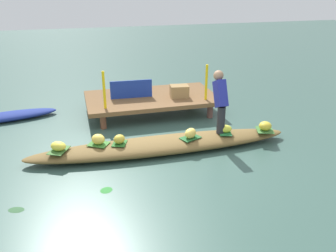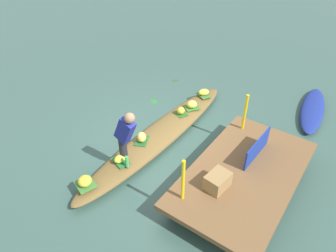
{
  "view_description": "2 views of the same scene",
  "coord_description": "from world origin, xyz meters",
  "px_view_note": "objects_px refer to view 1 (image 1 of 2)",
  "views": [
    {
      "loc": [
        -1.54,
        -6.01,
        3.09
      ],
      "look_at": [
        0.22,
        0.4,
        0.34
      ],
      "focal_mm": 37.75,
      "sensor_mm": 36.0,
      "label": 1
    },
    {
      "loc": [
        4.47,
        3.39,
        4.52
      ],
      "look_at": [
        0.13,
        0.31,
        0.58
      ],
      "focal_mm": 33.15,
      "sensor_mm": 36.0,
      "label": 2
    }
  ],
  "objects_px": {
    "banana_bunch_0": "(225,129)",
    "banana_bunch_4": "(265,126)",
    "moored_boat": "(6,117)",
    "banana_bunch_2": "(58,146)",
    "banana_bunch_3": "(98,139)",
    "banana_bunch_5": "(119,139)",
    "vendor_boat": "(162,145)",
    "market_banner": "(131,89)",
    "banana_bunch_1": "(190,133)",
    "produce_crate": "(179,91)",
    "vendor_person": "(220,98)",
    "water_bottle": "(222,123)"
  },
  "relations": [
    {
      "from": "vendor_boat",
      "to": "banana_bunch_3",
      "type": "height_order",
      "value": "banana_bunch_3"
    },
    {
      "from": "banana_bunch_1",
      "to": "market_banner",
      "type": "distance_m",
      "value": 2.41
    },
    {
      "from": "vendor_boat",
      "to": "banana_bunch_1",
      "type": "relative_size",
      "value": 18.85
    },
    {
      "from": "banana_bunch_5",
      "to": "produce_crate",
      "type": "height_order",
      "value": "produce_crate"
    },
    {
      "from": "vendor_boat",
      "to": "banana_bunch_3",
      "type": "relative_size",
      "value": 20.23
    },
    {
      "from": "market_banner",
      "to": "vendor_person",
      "type": "bearing_deg",
      "value": -53.48
    },
    {
      "from": "banana_bunch_0",
      "to": "banana_bunch_3",
      "type": "relative_size",
      "value": 1.04
    },
    {
      "from": "banana_bunch_0",
      "to": "produce_crate",
      "type": "xyz_separation_m",
      "value": [
        -0.36,
        1.96,
        0.24
      ]
    },
    {
      "from": "moored_boat",
      "to": "banana_bunch_4",
      "type": "height_order",
      "value": "banana_bunch_4"
    },
    {
      "from": "banana_bunch_4",
      "to": "banana_bunch_5",
      "type": "height_order",
      "value": "banana_bunch_4"
    },
    {
      "from": "moored_boat",
      "to": "banana_bunch_4",
      "type": "relative_size",
      "value": 8.69
    },
    {
      "from": "banana_bunch_3",
      "to": "banana_bunch_4",
      "type": "bearing_deg",
      "value": -3.92
    },
    {
      "from": "produce_crate",
      "to": "banana_bunch_4",
      "type": "bearing_deg",
      "value": -59.86
    },
    {
      "from": "banana_bunch_4",
      "to": "water_bottle",
      "type": "xyz_separation_m",
      "value": [
        -0.81,
        0.31,
        0.03
      ]
    },
    {
      "from": "banana_bunch_0",
      "to": "banana_bunch_5",
      "type": "distance_m",
      "value": 2.12
    },
    {
      "from": "vendor_boat",
      "to": "banana_bunch_1",
      "type": "height_order",
      "value": "banana_bunch_1"
    },
    {
      "from": "market_banner",
      "to": "banana_bunch_4",
      "type": "bearing_deg",
      "value": -42.13
    },
    {
      "from": "vendor_boat",
      "to": "moored_boat",
      "type": "xyz_separation_m",
      "value": [
        -3.18,
        2.57,
        -0.04
      ]
    },
    {
      "from": "banana_bunch_3",
      "to": "market_banner",
      "type": "xyz_separation_m",
      "value": [
        1.0,
        2.08,
        0.29
      ]
    },
    {
      "from": "banana_bunch_0",
      "to": "banana_bunch_5",
      "type": "xyz_separation_m",
      "value": [
        -2.12,
        0.04,
        0.01
      ]
    },
    {
      "from": "banana_bunch_3",
      "to": "market_banner",
      "type": "relative_size",
      "value": 0.25
    },
    {
      "from": "moored_boat",
      "to": "vendor_person",
      "type": "distance_m",
      "value": 5.1
    },
    {
      "from": "moored_boat",
      "to": "banana_bunch_0",
      "type": "distance_m",
      "value": 5.18
    },
    {
      "from": "banana_bunch_1",
      "to": "banana_bunch_3",
      "type": "xyz_separation_m",
      "value": [
        -1.75,
        0.19,
        -0.0
      ]
    },
    {
      "from": "market_banner",
      "to": "produce_crate",
      "type": "height_order",
      "value": "market_banner"
    },
    {
      "from": "banana_bunch_0",
      "to": "banana_bunch_4",
      "type": "height_order",
      "value": "banana_bunch_4"
    },
    {
      "from": "banana_bunch_1",
      "to": "banana_bunch_5",
      "type": "xyz_separation_m",
      "value": [
        -1.36,
        0.11,
        -0.01
      ]
    },
    {
      "from": "moored_boat",
      "to": "banana_bunch_3",
      "type": "height_order",
      "value": "banana_bunch_3"
    },
    {
      "from": "banana_bunch_1",
      "to": "banana_bunch_5",
      "type": "height_order",
      "value": "banana_bunch_1"
    },
    {
      "from": "banana_bunch_3",
      "to": "market_banner",
      "type": "distance_m",
      "value": 2.32
    },
    {
      "from": "banana_bunch_4",
      "to": "vendor_person",
      "type": "height_order",
      "value": "vendor_person"
    },
    {
      "from": "vendor_person",
      "to": "market_banner",
      "type": "relative_size",
      "value": 1.2
    },
    {
      "from": "banana_bunch_1",
      "to": "banana_bunch_4",
      "type": "height_order",
      "value": "banana_bunch_1"
    },
    {
      "from": "vendor_boat",
      "to": "water_bottle",
      "type": "relative_size",
      "value": 20.3
    },
    {
      "from": "banana_bunch_1",
      "to": "banana_bunch_2",
      "type": "relative_size",
      "value": 0.94
    },
    {
      "from": "banana_bunch_0",
      "to": "banana_bunch_5",
      "type": "height_order",
      "value": "banana_bunch_5"
    },
    {
      "from": "banana_bunch_1",
      "to": "produce_crate",
      "type": "relative_size",
      "value": 0.62
    },
    {
      "from": "moored_boat",
      "to": "banana_bunch_4",
      "type": "distance_m",
      "value": 5.96
    },
    {
      "from": "banana_bunch_2",
      "to": "produce_crate",
      "type": "bearing_deg",
      "value": 33.78
    },
    {
      "from": "banana_bunch_0",
      "to": "banana_bunch_1",
      "type": "bearing_deg",
      "value": -174.63
    },
    {
      "from": "vendor_person",
      "to": "vendor_boat",
      "type": "bearing_deg",
      "value": -176.07
    },
    {
      "from": "vendor_person",
      "to": "produce_crate",
      "type": "bearing_deg",
      "value": 98.29
    },
    {
      "from": "banana_bunch_2",
      "to": "banana_bunch_4",
      "type": "bearing_deg",
      "value": -2.18
    },
    {
      "from": "produce_crate",
      "to": "banana_bunch_2",
      "type": "bearing_deg",
      "value": -146.22
    },
    {
      "from": "vendor_boat",
      "to": "water_bottle",
      "type": "height_order",
      "value": "water_bottle"
    },
    {
      "from": "market_banner",
      "to": "produce_crate",
      "type": "relative_size",
      "value": 2.31
    },
    {
      "from": "banana_bunch_4",
      "to": "water_bottle",
      "type": "relative_size",
      "value": 1.05
    },
    {
      "from": "vendor_boat",
      "to": "moored_boat",
      "type": "bearing_deg",
      "value": 141.85
    },
    {
      "from": "banana_bunch_5",
      "to": "banana_bunch_3",
      "type": "bearing_deg",
      "value": 168.32
    },
    {
      "from": "water_bottle",
      "to": "banana_bunch_2",
      "type": "bearing_deg",
      "value": -177.2
    }
  ]
}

